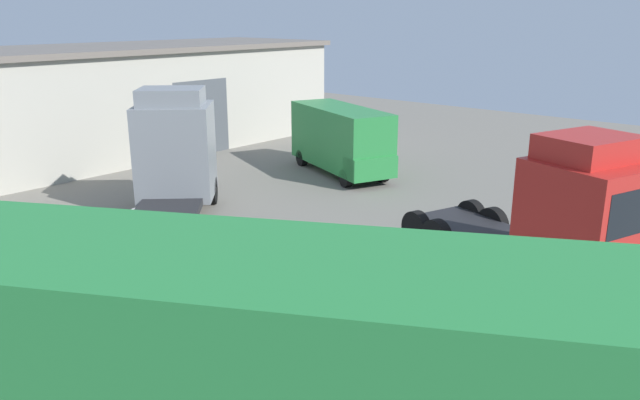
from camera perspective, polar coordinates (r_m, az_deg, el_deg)
name	(u,v)px	position (r m, az deg, el deg)	size (l,w,h in m)	color
ground_plane	(326,272)	(16.83, 0.53, -6.56)	(60.00, 60.00, 0.00)	slate
warehouse_building	(17,111)	(30.44, -25.95, 7.37)	(32.86, 7.98, 5.16)	#B7B2A3
tractor_unit_red	(568,219)	(16.26, 21.73, -1.60)	(4.42, 7.03, 3.99)	red
container_trailer_green	(211,371)	(7.70, -9.97, -15.16)	(6.85, 9.59, 4.12)	#28843D
tractor_unit_grey	(173,157)	(21.68, -13.27, 3.89)	(6.39, 6.33, 4.27)	gray
delivery_van_green	(342,139)	(26.60, 2.02, 5.61)	(4.02, 6.12, 2.85)	#28843D
oil_drum	(569,213)	(21.70, 21.83, -1.15)	(0.58, 0.58, 0.88)	black
traffic_cone	(38,357)	(13.59, -24.36, -12.98)	(0.40, 0.40, 0.55)	black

